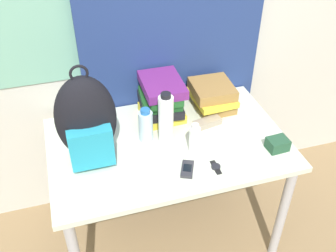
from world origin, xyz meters
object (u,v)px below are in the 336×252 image
sunglasses_case (207,123)px  camera_pouch (278,144)px  book_stack_left (161,98)px  sunscreen_bottle (195,139)px  wristwatch (216,167)px  book_stack_center (213,96)px  backpack (86,121)px  sports_bottle (166,119)px  cell_phone (187,169)px  water_bottle (146,126)px

sunglasses_case → camera_pouch: size_ratio=1.54×
book_stack_left → sunscreen_bottle: bearing=-77.2°
sunglasses_case → wristwatch: bearing=-104.0°
book_stack_center → camera_pouch: 0.46m
backpack → sunglasses_case: (0.62, 0.06, -0.19)m
backpack → sunscreen_bottle: bearing=-12.0°
book_stack_center → camera_pouch: bearing=-68.1°
book_stack_left → sports_bottle: (-0.04, -0.21, 0.02)m
backpack → cell_phone: 0.51m
wristwatch → water_bottle: bearing=131.2°
backpack → wristwatch: (0.54, -0.25, -0.20)m
book_stack_center → sunglasses_case: book_stack_center is taller
book_stack_left → sunscreen_bottle: (0.07, -0.32, -0.04)m
backpack → cell_phone: bearing=-29.2°
backpack → cell_phone: backpack is taller
book_stack_left → camera_pouch: size_ratio=2.81×
cell_phone → sunglasses_case: sunglasses_case is taller
book_stack_center → book_stack_left: bearing=179.2°
sunglasses_case → cell_phone: bearing=-125.8°
sunscreen_bottle → camera_pouch: size_ratio=1.54×
water_bottle → cell_phone: (0.13, -0.27, -0.08)m
backpack → book_stack_left: backpack is taller
book_stack_center → camera_pouch: (0.17, -0.43, -0.05)m
sunglasses_case → sports_bottle: bearing=-167.6°
book_stack_left → sunscreen_bottle: book_stack_left is taller
sunscreen_bottle → book_stack_left: bearing=102.8°
water_bottle → sunglasses_case: 0.34m
book_stack_left → sports_bottle: size_ratio=1.03×
cell_phone → camera_pouch: 0.47m
book_stack_left → wristwatch: size_ratio=3.09×
sunglasses_case → sunscreen_bottle: bearing=-128.6°
water_bottle → camera_pouch: size_ratio=1.80×
book_stack_center → cell_phone: book_stack_center is taller
book_stack_left → camera_pouch: bearing=-42.8°
book_stack_left → book_stack_center: size_ratio=1.10×
sports_bottle → sunglasses_case: 0.27m
sunscreen_bottle → book_stack_center: bearing=55.3°
backpack → sunglasses_case: bearing=5.9°
water_bottle → sunglasses_case: water_bottle is taller
sports_bottle → cell_phone: 0.27m
sports_bottle → wristwatch: 0.33m
wristwatch → cell_phone: bearing=170.9°
sports_bottle → cell_phone: size_ratio=2.31×
book_stack_center → wristwatch: 0.50m
cell_phone → water_bottle: bearing=114.7°
sports_bottle → sunscreen_bottle: sports_bottle is taller
sports_bottle → wristwatch: size_ratio=2.99×
backpack → water_bottle: (0.28, 0.05, -0.12)m
sports_bottle → sunscreen_bottle: size_ratio=1.76×
book_stack_center → water_bottle: bearing=-158.0°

